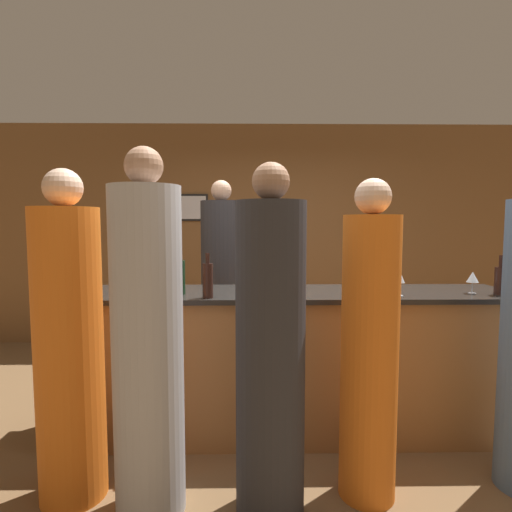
% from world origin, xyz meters
% --- Properties ---
extents(ground_plane, '(14.00, 14.00, 0.00)m').
position_xyz_m(ground_plane, '(0.00, 0.00, 0.00)').
color(ground_plane, brown).
extents(back_wall, '(8.00, 0.08, 2.80)m').
position_xyz_m(back_wall, '(-0.00, 2.30, 1.40)').
color(back_wall, brown).
rests_on(back_wall, ground_plane).
extents(bar_counter, '(3.31, 0.66, 1.06)m').
position_xyz_m(bar_counter, '(0.00, 0.00, 0.53)').
color(bar_counter, '#996638').
rests_on(bar_counter, ground_plane).
extents(bartender, '(0.39, 0.39, 1.95)m').
position_xyz_m(bartender, '(-0.52, 0.85, 0.90)').
color(bartender, '#2D2D33').
rests_on(bartender, ground_plane).
extents(guest_0, '(0.31, 0.31, 1.79)m').
position_xyz_m(guest_0, '(0.41, -0.70, 0.84)').
color(guest_0, orange).
rests_on(guest_0, ground_plane).
extents(guest_2, '(0.36, 0.36, 1.84)m').
position_xyz_m(guest_2, '(-1.26, -0.69, 0.85)').
color(guest_2, orange).
rests_on(guest_2, ground_plane).
extents(guest_3, '(0.37, 0.37, 1.94)m').
position_xyz_m(guest_3, '(-0.79, -0.80, 0.90)').
color(guest_3, '#B2B2B7').
rests_on(guest_3, ground_plane).
extents(guest_4, '(0.37, 0.37, 1.86)m').
position_xyz_m(guest_4, '(-0.14, -0.82, 0.86)').
color(guest_4, '#2D2D33').
rests_on(guest_4, ground_plane).
extents(wine_bottle_0, '(0.07, 0.07, 0.27)m').
position_xyz_m(wine_bottle_0, '(1.48, -0.16, 1.16)').
color(wine_bottle_0, black).
rests_on(wine_bottle_0, bar_counter).
extents(wine_bottle_1, '(0.07, 0.07, 0.30)m').
position_xyz_m(wine_bottle_1, '(-0.53, -0.25, 1.18)').
color(wine_bottle_1, black).
rests_on(wine_bottle_1, bar_counter).
extents(wine_bottle_2, '(0.08, 0.08, 0.31)m').
position_xyz_m(wine_bottle_2, '(-0.74, -0.10, 1.18)').
color(wine_bottle_2, black).
rests_on(wine_bottle_2, bar_counter).
extents(ice_bucket, '(0.15, 0.15, 0.18)m').
position_xyz_m(ice_bucket, '(-0.11, 0.22, 1.15)').
color(ice_bucket, silver).
rests_on(ice_bucket, bar_counter).
extents(wine_glass_0, '(0.08, 0.08, 0.16)m').
position_xyz_m(wine_glass_0, '(-1.13, -0.08, 1.18)').
color(wine_glass_0, silver).
rests_on(wine_glass_0, bar_counter).
extents(wine_glass_1, '(0.07, 0.07, 0.17)m').
position_xyz_m(wine_glass_1, '(0.76, -0.20, 1.18)').
color(wine_glass_1, silver).
rests_on(wine_glass_1, bar_counter).
extents(wine_glass_2, '(0.08, 0.08, 0.15)m').
position_xyz_m(wine_glass_2, '(1.31, -0.11, 1.17)').
color(wine_glass_2, silver).
rests_on(wine_glass_2, bar_counter).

